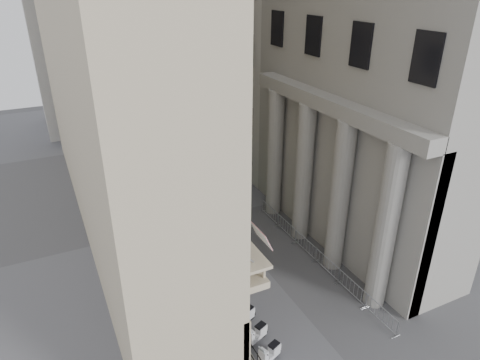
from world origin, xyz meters
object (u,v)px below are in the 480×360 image
(security_tent, at_px, (173,164))
(info_kiosk, at_px, (175,209))
(pedestrian_a, at_px, (183,184))
(pedestrian_b, at_px, (188,138))
(street_lamp, at_px, (152,152))

(security_tent, relative_size, info_kiosk, 2.21)
(pedestrian_a, bearing_deg, pedestrian_b, -88.17)
(security_tent, height_order, info_kiosk, security_tent)
(security_tent, relative_size, pedestrian_a, 2.45)
(pedestrian_a, distance_m, pedestrian_b, 11.63)
(pedestrian_b, bearing_deg, pedestrian_a, 81.16)
(pedestrian_a, bearing_deg, street_lamp, 41.50)
(security_tent, xyz_separation_m, info_kiosk, (-1.37, -4.21, -1.92))
(pedestrian_b, bearing_deg, street_lamp, 72.12)
(street_lamp, height_order, pedestrian_b, street_lamp)
(street_lamp, distance_m, pedestrian_a, 4.67)
(street_lamp, bearing_deg, security_tent, 50.49)
(street_lamp, relative_size, pedestrian_a, 4.47)
(info_kiosk, bearing_deg, pedestrian_b, 50.99)
(security_tent, relative_size, pedestrian_b, 2.29)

